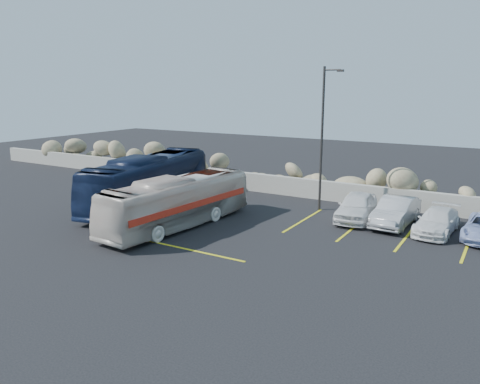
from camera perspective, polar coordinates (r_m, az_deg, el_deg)
The scene contains 10 objects.
ground at distance 20.52m, azimuth -6.96°, elevation -7.08°, with size 90.00×90.00×0.00m, color black.
seawall at distance 30.35m, azimuth 7.00°, elevation 0.59°, with size 60.00×0.40×1.20m, color gray.
riprap_pile at distance 31.30m, azimuth 7.93°, elevation 2.24°, with size 54.00×2.80×2.60m, color #938060, non-canonical shape.
parking_lines at distance 23.05m, azimuth 10.99°, elevation -4.97°, with size 18.16×9.36×0.01m.
lamppost at distance 26.53m, azimuth 10.07°, elevation 6.84°, with size 1.14×0.18×8.00m.
vintage_bus at distance 23.67m, azimuth -7.59°, elevation -1.20°, with size 2.14×9.13×2.54m, color beige.
tour_coach at distance 28.17m, azimuth -11.03°, elevation 1.38°, with size 2.52×10.77×3.00m, color #101B38.
car_a at distance 25.50m, azimuth 14.02°, elevation -1.72°, with size 1.72×4.27×1.46m, color white.
car_b at distance 25.11m, azimuth 18.47°, elevation -2.26°, with size 1.51×4.33×1.43m, color #AFAFB4.
car_c at distance 24.47m, azimuth 22.88°, elevation -3.33°, with size 1.62×3.97×1.15m, color white.
Camera 1 is at (11.96, -15.17, 6.90)m, focal length 35.00 mm.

